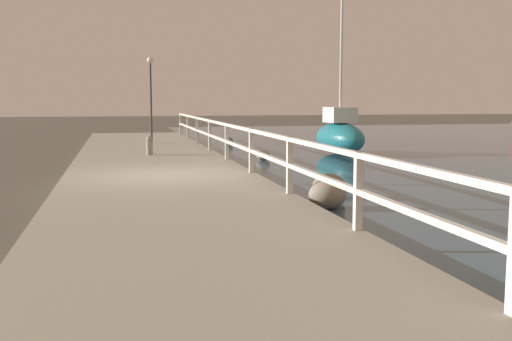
{
  "coord_description": "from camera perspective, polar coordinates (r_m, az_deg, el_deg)",
  "views": [
    {
      "loc": [
        -0.97,
        -13.8,
        2.02
      ],
      "look_at": [
        1.35,
        -3.8,
        0.8
      ],
      "focal_mm": 42.0,
      "sensor_mm": 36.0,
      "label": 1
    }
  ],
  "objects": [
    {
      "name": "ground_plane",
      "position": [
        13.98,
        -8.95,
        -1.61
      ],
      "size": [
        120.0,
        120.0,
        0.0
      ],
      "primitive_type": "plane",
      "color": "#4C473D"
    },
    {
      "name": "dock_walkway",
      "position": [
        13.96,
        -8.96,
        -1.02
      ],
      "size": [
        4.43,
        36.0,
        0.29
      ],
      "color": "gray",
      "rests_on": "ground"
    },
    {
      "name": "railing",
      "position": [
        14.18,
        -0.46,
        2.68
      ],
      "size": [
        0.1,
        32.5,
        1.05
      ],
      "color": "silver",
      "rests_on": "dock_walkway"
    },
    {
      "name": "boulder_downstream",
      "position": [
        26.67,
        -2.68,
        2.82
      ],
      "size": [
        0.47,
        0.43,
        0.35
      ],
      "color": "slate",
      "rests_on": "ground"
    },
    {
      "name": "boulder_mid_strip",
      "position": [
        11.17,
        6.82,
        -2.28
      ],
      "size": [
        0.72,
        0.65,
        0.54
      ],
      "color": "gray",
      "rests_on": "ground"
    },
    {
      "name": "boulder_near_dock",
      "position": [
        12.34,
        6.97,
        -1.47
      ],
      "size": [
        0.69,
        0.62,
        0.52
      ],
      "color": "slate",
      "rests_on": "ground"
    },
    {
      "name": "boulder_water_edge",
      "position": [
        19.91,
        0.69,
        1.47
      ],
      "size": [
        0.46,
        0.42,
        0.35
      ],
      "color": "gray",
      "rests_on": "ground"
    },
    {
      "name": "mooring_bollard",
      "position": [
        19.07,
        -10.13,
        2.37
      ],
      "size": [
        0.21,
        0.21,
        0.6
      ],
      "color": "gray",
      "rests_on": "dock_walkway"
    },
    {
      "name": "dock_lamp",
      "position": [
        24.0,
        -10.01,
        8.35
      ],
      "size": [
        0.25,
        0.25,
        3.38
      ],
      "color": "#2D2D33",
      "rests_on": "dock_walkway"
    },
    {
      "name": "sailboat_teal",
      "position": [
        22.27,
        7.99,
        3.36
      ],
      "size": [
        1.53,
        3.17,
        7.41
      ],
      "rotation": [
        0.0,
        0.0,
        0.05
      ],
      "color": "#1E707A",
      "rests_on": "water_surface"
    }
  ]
}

